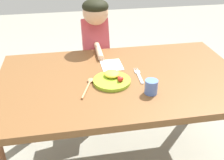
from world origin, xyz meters
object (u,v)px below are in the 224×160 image
(fork, at_px, (139,76))
(person, at_px, (96,59))
(plate, at_px, (112,79))
(drinking_cup, at_px, (151,87))
(spoon, at_px, (88,85))

(fork, xyz_separation_m, person, (-0.19, 0.55, -0.13))
(plate, height_order, drinking_cup, drinking_cup)
(spoon, bearing_deg, drinking_cup, -92.57)
(drinking_cup, xyz_separation_m, person, (-0.20, 0.74, -0.17))
(drinking_cup, bearing_deg, spoon, 157.64)
(plate, xyz_separation_m, person, (-0.02, 0.58, -0.15))
(fork, xyz_separation_m, drinking_cup, (0.01, -0.19, 0.04))
(plate, xyz_separation_m, drinking_cup, (0.18, -0.15, 0.02))
(spoon, relative_size, person, 0.19)
(person, bearing_deg, fork, 109.20)
(plate, distance_m, drinking_cup, 0.24)
(plate, bearing_deg, drinking_cup, -39.98)
(plate, distance_m, fork, 0.17)
(plate, height_order, fork, plate)
(fork, bearing_deg, person, 21.50)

